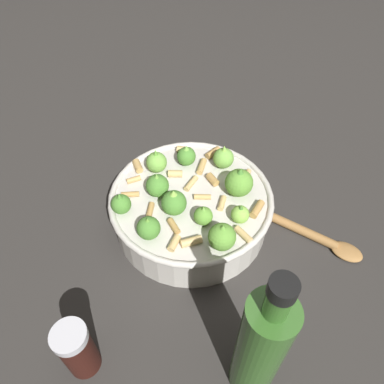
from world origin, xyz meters
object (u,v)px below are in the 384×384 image
object	(u,v)px
wooden_spoon	(308,233)
cooking_pan	(192,206)
pepper_shaker	(79,350)
olive_oil_bottle	(261,348)

from	to	relation	value
wooden_spoon	cooking_pan	bearing A→B (deg)	-8.97
pepper_shaker	wooden_spoon	world-z (taller)	pepper_shaker
cooking_pan	olive_oil_bottle	xyz separation A→B (m)	(-0.08, 0.26, 0.06)
wooden_spoon	olive_oil_bottle	bearing A→B (deg)	61.06
cooking_pan	pepper_shaker	size ratio (longest dim) A/B	2.76
cooking_pan	wooden_spoon	distance (m)	0.21
cooking_pan	wooden_spoon	world-z (taller)	cooking_pan
cooking_pan	olive_oil_bottle	bearing A→B (deg)	106.25
cooking_pan	wooden_spoon	xyz separation A→B (m)	(-0.20, 0.03, -0.04)
wooden_spoon	pepper_shaker	bearing A→B (deg)	31.27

